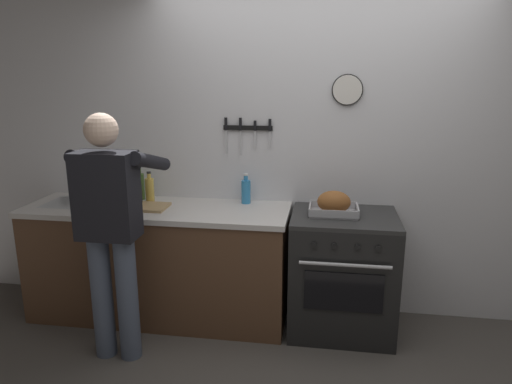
{
  "coord_description": "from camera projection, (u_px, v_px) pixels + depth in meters",
  "views": [
    {
      "loc": [
        0.07,
        -2.26,
        1.89
      ],
      "look_at": [
        -0.41,
        0.85,
        1.08
      ],
      "focal_mm": 32.51,
      "sensor_mm": 36.0,
      "label": 1
    }
  ],
  "objects": [
    {
      "name": "bottle_cooking_oil",
      "position": [
        150.0,
        190.0,
        3.64
      ],
      "size": [
        0.07,
        0.07,
        0.25
      ],
      "color": "gold",
      "rests_on": "counter_block"
    },
    {
      "name": "bottle_dish_soap",
      "position": [
        246.0,
        191.0,
        3.62
      ],
      "size": [
        0.07,
        0.07,
        0.24
      ],
      "color": "#338CCC",
      "rests_on": "counter_block"
    },
    {
      "name": "stove",
      "position": [
        342.0,
        273.0,
        3.44
      ],
      "size": [
        0.76,
        0.67,
        0.9
      ],
      "color": "black",
      "rests_on": "ground"
    },
    {
      "name": "roasting_pan",
      "position": [
        334.0,
        204.0,
        3.33
      ],
      "size": [
        0.35,
        0.26,
        0.17
      ],
      "color": "#B7B7BC",
      "rests_on": "stove"
    },
    {
      "name": "bottle_soy_sauce",
      "position": [
        139.0,
        194.0,
        3.58
      ],
      "size": [
        0.05,
        0.05,
        0.21
      ],
      "color": "black",
      "rests_on": "counter_block"
    },
    {
      "name": "cutting_board",
      "position": [
        144.0,
        207.0,
        3.51
      ],
      "size": [
        0.36,
        0.24,
        0.02
      ],
      "primitive_type": "cube",
      "color": "tan",
      "rests_on": "counter_block"
    },
    {
      "name": "counter_block",
      "position": [
        158.0,
        261.0,
        3.65
      ],
      "size": [
        2.03,
        0.65,
        0.9
      ],
      "color": "brown",
      "rests_on": "ground"
    },
    {
      "name": "wall_back",
      "position": [
        317.0,
        151.0,
        3.61
      ],
      "size": [
        6.0,
        0.13,
        2.6
      ],
      "color": "silver",
      "rests_on": "ground"
    },
    {
      "name": "person_cook",
      "position": [
        110.0,
        223.0,
        3.0
      ],
      "size": [
        0.51,
        0.63,
        1.66
      ],
      "rotation": [
        0.0,
        0.0,
        1.52
      ],
      "color": "#4C566B",
      "rests_on": "ground"
    },
    {
      "name": "bottle_olive_oil",
      "position": [
        140.0,
        186.0,
        3.74
      ],
      "size": [
        0.07,
        0.07,
        0.27
      ],
      "color": "#385623",
      "rests_on": "counter_block"
    }
  ]
}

